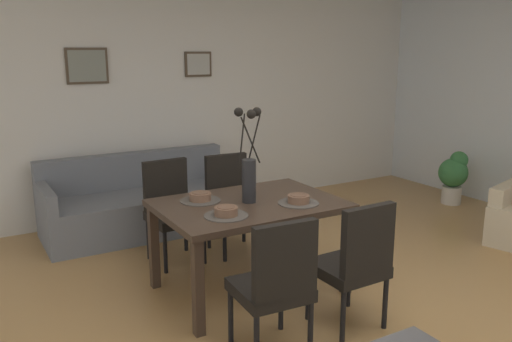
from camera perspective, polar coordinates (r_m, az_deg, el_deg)
ground_plane at (r=3.91m, az=9.28°, el=-16.34°), size 9.00×9.00×0.00m
back_wall_panel at (r=6.28m, az=-9.55°, el=7.31°), size 9.00×0.10×2.60m
dining_table at (r=4.16m, az=-0.75°, el=-4.51°), size 1.40×0.99×0.74m
dining_chair_near_left at (r=3.33m, az=2.16°, el=-11.77°), size 0.47×0.47×0.92m
dining_chair_near_right at (r=4.89m, az=-9.14°, el=-3.74°), size 0.46×0.46×0.92m
dining_chair_far_left at (r=3.69m, az=10.69°, el=-9.41°), size 0.45×0.45×0.92m
dining_chair_far_right at (r=5.08m, az=-2.72°, el=-2.94°), size 0.46×0.46×0.92m
centerpiece_vase at (r=4.06m, az=-0.76°, el=0.46°), size 0.21×0.23×0.73m
placemat_near_left at (r=3.80m, az=-3.24°, el=-4.82°), size 0.32×0.32×0.01m
bowl_near_left at (r=3.79m, az=-3.25°, el=-4.28°), size 0.17×0.17×0.07m
placemat_near_right at (r=4.18m, az=-6.02°, el=-3.19°), size 0.32×0.32×0.01m
bowl_near_right at (r=4.17m, az=-6.04°, el=-2.70°), size 0.17×0.17×0.07m
placemat_far_left at (r=4.11m, az=4.61°, el=-3.45°), size 0.32×0.32×0.01m
bowl_far_left at (r=4.10m, az=4.62°, el=-2.96°), size 0.17×0.17×0.07m
sofa at (r=5.79m, az=-12.09°, el=-3.60°), size 2.06×0.84×0.80m
framed_picture_left at (r=5.93m, az=-17.78°, el=10.76°), size 0.44×0.03×0.38m
framed_picture_center at (r=6.33m, az=-6.26°, el=11.40°), size 0.33×0.03×0.29m
potted_plant at (r=7.05m, az=20.58°, el=-0.39°), size 0.36×0.36×0.67m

